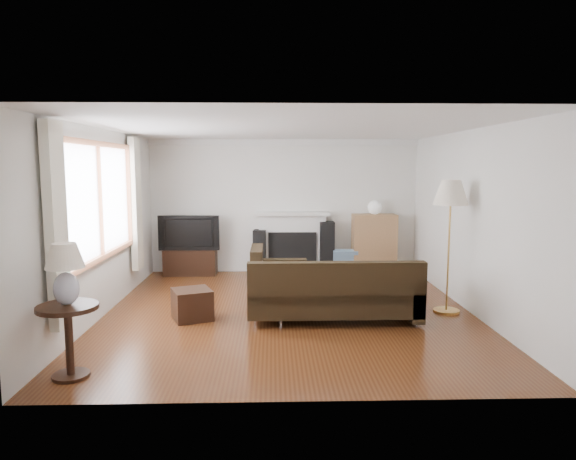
{
  "coord_description": "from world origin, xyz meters",
  "views": [
    {
      "loc": [
        -0.22,
        -6.92,
        2.0
      ],
      "look_at": [
        0.0,
        0.3,
        1.1
      ],
      "focal_mm": 32.0,
      "sensor_mm": 36.0,
      "label": 1
    }
  ],
  "objects_px": {
    "sectional_sofa": "(333,291)",
    "coffee_table": "(339,280)",
    "side_table": "(69,341)",
    "bookshelf": "(374,244)",
    "tv_stand": "(191,262)",
    "floor_lamp": "(449,247)"
  },
  "relations": [
    {
      "from": "sectional_sofa",
      "to": "coffee_table",
      "type": "bearing_deg",
      "value": 79.64
    },
    {
      "from": "sectional_sofa",
      "to": "side_table",
      "type": "relative_size",
      "value": 3.39
    },
    {
      "from": "bookshelf",
      "to": "coffee_table",
      "type": "xyz_separation_m",
      "value": [
        -0.86,
        -1.58,
        -0.34
      ]
    },
    {
      "from": "tv_stand",
      "to": "coffee_table",
      "type": "bearing_deg",
      "value": -31.18
    },
    {
      "from": "sectional_sofa",
      "to": "bookshelf",
      "type": "bearing_deg",
      "value": 69.25
    },
    {
      "from": "sectional_sofa",
      "to": "floor_lamp",
      "type": "relative_size",
      "value": 1.32
    },
    {
      "from": "sectional_sofa",
      "to": "floor_lamp",
      "type": "distance_m",
      "value": 1.71
    },
    {
      "from": "coffee_table",
      "to": "floor_lamp",
      "type": "xyz_separation_m",
      "value": [
        1.36,
        -1.05,
        0.69
      ]
    },
    {
      "from": "sectional_sofa",
      "to": "floor_lamp",
      "type": "xyz_separation_m",
      "value": [
        1.6,
        0.29,
        0.52
      ]
    },
    {
      "from": "tv_stand",
      "to": "sectional_sofa",
      "type": "height_order",
      "value": "sectional_sofa"
    },
    {
      "from": "tv_stand",
      "to": "floor_lamp",
      "type": "distance_m",
      "value": 4.75
    },
    {
      "from": "coffee_table",
      "to": "floor_lamp",
      "type": "distance_m",
      "value": 1.85
    },
    {
      "from": "tv_stand",
      "to": "sectional_sofa",
      "type": "bearing_deg",
      "value": -51.35
    },
    {
      "from": "coffee_table",
      "to": "floor_lamp",
      "type": "bearing_deg",
      "value": -21.82
    },
    {
      "from": "floor_lamp",
      "to": "sectional_sofa",
      "type": "bearing_deg",
      "value": -169.61
    },
    {
      "from": "coffee_table",
      "to": "floor_lamp",
      "type": "height_order",
      "value": "floor_lamp"
    },
    {
      "from": "bookshelf",
      "to": "side_table",
      "type": "height_order",
      "value": "bookshelf"
    },
    {
      "from": "tv_stand",
      "to": "coffee_table",
      "type": "relative_size",
      "value": 0.86
    },
    {
      "from": "bookshelf",
      "to": "coffee_table",
      "type": "bearing_deg",
      "value": -118.63
    },
    {
      "from": "bookshelf",
      "to": "coffee_table",
      "type": "distance_m",
      "value": 1.83
    },
    {
      "from": "bookshelf",
      "to": "coffee_table",
      "type": "height_order",
      "value": "bookshelf"
    },
    {
      "from": "sectional_sofa",
      "to": "coffee_table",
      "type": "height_order",
      "value": "sectional_sofa"
    }
  ]
}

